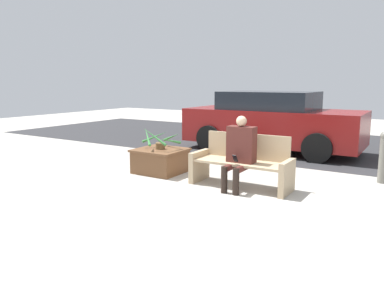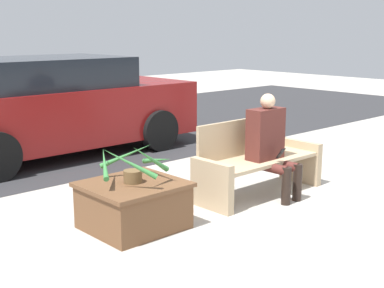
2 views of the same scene
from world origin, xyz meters
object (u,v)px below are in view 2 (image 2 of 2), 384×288
Objects in this scene: planter_box at (133,204)px; potted_plant at (133,166)px; bench at (256,161)px; person_seated at (270,141)px; parked_car at (53,107)px; bollard_post at (266,120)px.

potted_plant is at bearing -78.18° from planter_box.
person_seated is (0.03, -0.18, 0.26)m from bench.
planter_box is at bearing 178.00° from bench.
bench is 1.40× the size of person_seated.
person_seated is 1.32× the size of planter_box.
parked_car reaches higher than planter_box.
parked_car reaches higher than bollard_post.
bollard_post reaches higher than bench.
person_seated is 3.71m from parked_car.
bollard_post is (1.95, 1.66, -0.18)m from person_seated.
parked_car is at bearing 102.18° from person_seated.
bench is 1.85× the size of planter_box.
bench is 1.75m from planter_box.
person_seated is at bearing -139.58° from bollard_post.
bench is at bearing -2.00° from planter_box.
person_seated is at bearing -77.82° from parked_car.
parked_car is at bearing 144.30° from bollard_post.
bollard_post is (1.98, 1.49, 0.08)m from bench.
person_seated is 1.84m from planter_box.
bollard_post is (3.73, 1.44, -0.16)m from potted_plant.
planter_box is 4.00m from bollard_post.
bench is at bearing 100.28° from person_seated.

